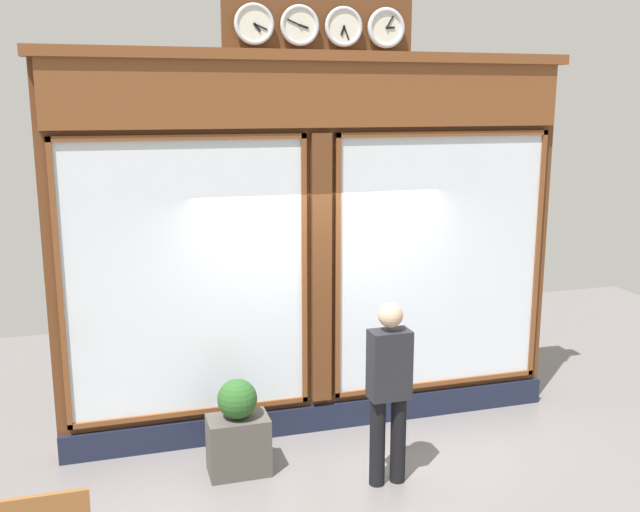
% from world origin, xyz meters
% --- Properties ---
extents(shop_facade, '(5.31, 0.42, 4.36)m').
position_xyz_m(shop_facade, '(-0.00, -0.13, 1.96)').
color(shop_facade, '#5B3319').
rests_on(shop_facade, ground_plane).
extents(pedestrian, '(0.36, 0.22, 1.69)m').
position_xyz_m(pedestrian, '(-0.27, 1.22, 0.93)').
color(pedestrian, black).
rests_on(pedestrian, ground_plane).
extents(planter_box, '(0.56, 0.36, 0.55)m').
position_xyz_m(planter_box, '(0.98, 0.66, 0.27)').
color(planter_box, '#4C4742').
rests_on(planter_box, ground_plane).
extents(planter_shrub, '(0.37, 0.37, 0.37)m').
position_xyz_m(planter_shrub, '(0.98, 0.66, 0.73)').
color(planter_shrub, '#285623').
rests_on(planter_shrub, planter_box).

